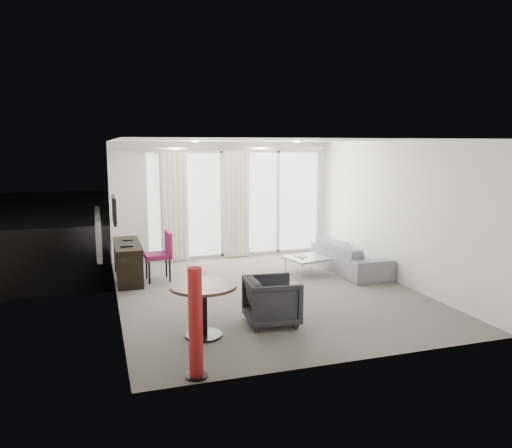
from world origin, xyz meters
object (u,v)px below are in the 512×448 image
object	(u,v)px
red_lamp	(196,323)
tub_armchair	(272,301)
sofa	(350,256)
round_table	(204,311)
desk_chair	(158,256)
desk	(128,262)
coffee_table	(306,265)
rattan_chair_a	(226,225)
rattan_chair_b	(281,227)

from	to	relation	value
red_lamp	tub_armchair	xyz separation A→B (m)	(1.35, 1.31, -0.28)
tub_armchair	sofa	size ratio (longest dim) A/B	0.36
sofa	round_table	bearing A→B (deg)	125.57
desk_chair	tub_armchair	bearing A→B (deg)	-68.22
desk	coffee_table	xyz separation A→B (m)	(3.39, -0.59, -0.19)
red_lamp	rattan_chair_a	bearing A→B (deg)	73.28
sofa	rattan_chair_b	distance (m)	3.41
rattan_chair_a	sofa	bearing A→B (deg)	-71.75
round_table	rattan_chair_b	bearing A→B (deg)	60.71
desk_chair	red_lamp	bearing A→B (deg)	-93.33
sofa	rattan_chair_a	distance (m)	4.11
red_lamp	coffee_table	xyz separation A→B (m)	(2.94, 3.75, -0.45)
red_lamp	tub_armchair	bearing A→B (deg)	44.22
rattan_chair_b	round_table	bearing A→B (deg)	-115.06
tub_armchair	red_lamp	bearing A→B (deg)	139.28
tub_armchair	rattan_chair_b	distance (m)	6.20
sofa	rattan_chair_a	bearing A→B (deg)	23.25
sofa	rattan_chair_b	size ratio (longest dim) A/B	2.72
coffee_table	round_table	bearing A→B (deg)	-135.08
tub_armchair	sofa	world-z (taller)	tub_armchair
desk_chair	round_table	bearing A→B (deg)	-87.62
sofa	rattan_chair_b	world-z (taller)	rattan_chair_b
coffee_table	desk	bearing A→B (deg)	170.16
rattan_chair_b	rattan_chair_a	bearing A→B (deg)	169.23
round_table	red_lamp	distance (m)	1.22
red_lamp	sofa	size ratio (longest dim) A/B	0.60
desk_chair	red_lamp	distance (m)	4.16
desk	round_table	size ratio (longest dim) A/B	1.70
red_lamp	desk_chair	bearing A→B (deg)	88.87
desk	coffee_table	size ratio (longest dim) A/B	2.05
sofa	coffee_table	bearing A→B (deg)	84.97
desk	tub_armchair	distance (m)	3.52
round_table	rattan_chair_b	size ratio (longest dim) A/B	1.17
rattan_chair_a	rattan_chair_b	xyz separation A→B (m)	(1.41, -0.38, -0.06)
desk	sofa	size ratio (longest dim) A/B	0.73
sofa	tub_armchair	bearing A→B (deg)	133.20
desk_chair	rattan_chair_a	distance (m)	3.93
round_table	tub_armchair	bearing A→B (deg)	9.48
red_lamp	desk	bearing A→B (deg)	95.96
sofa	rattan_chair_a	xyz separation A→B (m)	(-1.62, 3.78, 0.14)
desk_chair	round_table	xyz separation A→B (m)	(0.24, -3.02, -0.11)
coffee_table	red_lamp	bearing A→B (deg)	-128.09
desk	desk_chair	bearing A→B (deg)	-18.55
tub_armchair	rattan_chair_b	world-z (taller)	rattan_chair_b
desk	desk_chair	size ratio (longest dim) A/B	1.64
sofa	rattan_chair_b	bearing A→B (deg)	3.55
red_lamp	rattan_chair_b	world-z (taller)	red_lamp
rattan_chair_a	rattan_chair_b	distance (m)	1.46
desk_chair	rattan_chair_a	world-z (taller)	desk_chair
red_lamp	coffee_table	distance (m)	4.79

